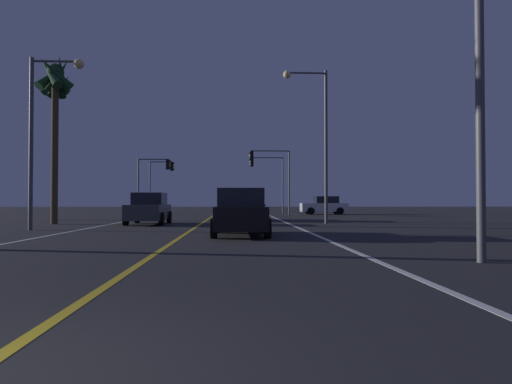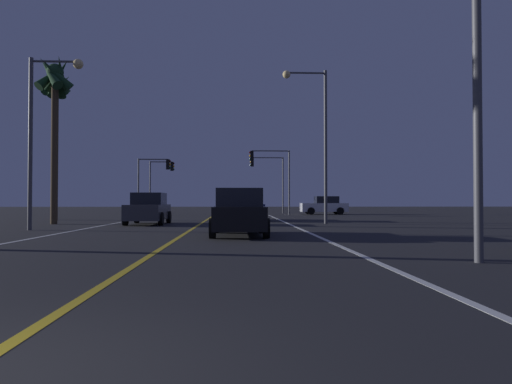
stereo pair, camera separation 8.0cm
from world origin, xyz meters
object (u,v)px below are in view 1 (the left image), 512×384
object	(u,v)px
traffic_light_near_right	(270,167)
street_lamp_right_far	(316,127)
car_crossing_side	(324,206)
street_lamp_left_mid	(44,119)
car_lead_same_lane	(240,213)
car_ahead_far	(250,208)
traffic_light_far_left	(161,175)
traffic_light_near_left	(154,173)
car_oncoming	(149,209)
palm_tree_left_far	(56,100)
traffic_light_far_right	(267,172)
palm_tree_left_mid	(55,90)

from	to	relation	value
traffic_light_near_right	street_lamp_right_far	size ratio (longest dim) A/B	0.68
car_crossing_side	street_lamp_left_mid	distance (m)	28.37
car_lead_same_lane	street_lamp_right_far	bearing A→B (deg)	-26.88
car_ahead_far	traffic_light_far_left	bearing A→B (deg)	26.12
street_lamp_right_far	street_lamp_left_mid	bearing A→B (deg)	21.50
car_crossing_side	traffic_light_near_right	bearing A→B (deg)	18.24
traffic_light_near_left	traffic_light_far_left	bearing A→B (deg)	92.49
car_oncoming	palm_tree_left_far	distance (m)	11.90
car_ahead_far	street_lamp_right_far	distance (m)	7.27
car_oncoming	traffic_light_near_right	bearing A→B (deg)	154.11
street_lamp_left_mid	car_oncoming	bearing A→B (deg)	53.83
traffic_light_far_right	car_ahead_far	bearing A→B (deg)	82.25
car_lead_same_lane	traffic_light_near_right	distance (m)	24.81
car_ahead_far	street_lamp_left_mid	bearing A→B (deg)	135.81
palm_tree_left_far	car_crossing_side	bearing A→B (deg)	29.94
traffic_light_far_left	palm_tree_left_far	bearing A→B (deg)	-106.36
traffic_light_near_left	car_lead_same_lane	bearing A→B (deg)	-73.14
car_ahead_far	street_lamp_left_mid	size ratio (longest dim) A/B	0.58
traffic_light_near_left	traffic_light_far_right	xyz separation A→B (m)	(10.43, 5.50, 0.51)
traffic_light_near_left	car_oncoming	bearing A→B (deg)	-81.00
car_lead_same_lane	traffic_light_near_right	size ratio (longest dim) A/B	0.74
car_ahead_far	car_lead_same_lane	world-z (taller)	same
street_lamp_right_far	palm_tree_left_far	distance (m)	17.69
car_ahead_far	traffic_light_far_left	world-z (taller)	traffic_light_far_left
car_crossing_side	street_lamp_right_far	world-z (taller)	street_lamp_right_far
traffic_light_near_left	palm_tree_left_mid	world-z (taller)	palm_tree_left_mid
street_lamp_right_far	car_ahead_far	bearing A→B (deg)	-51.11
car_ahead_far	traffic_light_near_right	distance (m)	12.26
traffic_light_far_left	street_lamp_right_far	distance (m)	24.58
traffic_light_near_left	palm_tree_left_far	bearing A→B (deg)	-115.59
street_lamp_left_mid	car_crossing_side	bearing A→B (deg)	53.80
car_crossing_side	street_lamp_left_mid	xyz separation A→B (m)	(-16.59, -22.67, 3.97)
traffic_light_far_right	street_lamp_left_mid	bearing A→B (deg)	66.55
traffic_light_far_left	street_lamp_left_mid	distance (m)	26.48
palm_tree_left_far	street_lamp_left_mid	bearing A→B (deg)	-71.10
car_crossing_side	traffic_light_far_right	bearing A→B (deg)	-36.43
street_lamp_left_mid	traffic_light_near_left	bearing A→B (deg)	87.16
traffic_light_far_left	street_lamp_left_mid	size ratio (longest dim) A/B	0.70
street_lamp_left_mid	street_lamp_right_far	bearing A→B (deg)	21.50
traffic_light_near_right	street_lamp_right_far	distance (m)	16.04
traffic_light_near_left	traffic_light_far_left	world-z (taller)	traffic_light_far_left
car_lead_same_lane	traffic_light_far_left	bearing A→B (deg)	14.32
traffic_light_near_left	car_crossing_side	bearing A→B (deg)	6.31
car_lead_same_lane	car_oncoming	size ratio (longest dim) A/B	1.00
car_ahead_far	car_oncoming	size ratio (longest dim) A/B	1.00
car_lead_same_lane	palm_tree_left_mid	world-z (taller)	palm_tree_left_mid
car_ahead_far	palm_tree_left_far	distance (m)	14.84
street_lamp_left_mid	car_lead_same_lane	bearing A→B (deg)	-22.18
traffic_light_near_right	traffic_light_far_right	bearing A→B (deg)	-91.06
car_oncoming	palm_tree_left_mid	size ratio (longest dim) A/B	0.47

